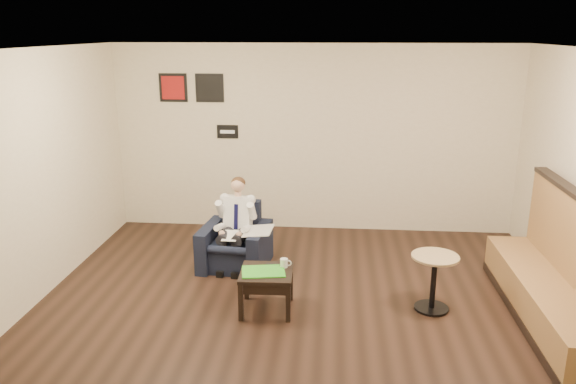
# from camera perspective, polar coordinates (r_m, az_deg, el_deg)

# --- Properties ---
(ground) EXTENTS (6.00, 6.00, 0.00)m
(ground) POSITION_cam_1_polar(r_m,az_deg,el_deg) (6.08, 1.24, -13.21)
(ground) COLOR black
(ground) RESTS_ON ground
(wall_back) EXTENTS (6.00, 0.02, 2.80)m
(wall_back) POSITION_cam_1_polar(r_m,az_deg,el_deg) (8.44, 2.62, 5.36)
(wall_back) COLOR beige
(wall_back) RESTS_ON ground
(wall_front) EXTENTS (6.00, 0.02, 2.80)m
(wall_front) POSITION_cam_1_polar(r_m,az_deg,el_deg) (2.80, -2.75, -18.31)
(wall_front) COLOR beige
(wall_front) RESTS_ON ground
(wall_left) EXTENTS (0.02, 6.00, 2.80)m
(wall_left) POSITION_cam_1_polar(r_m,az_deg,el_deg) (6.44, -26.37, 0.23)
(wall_left) COLOR beige
(wall_left) RESTS_ON ground
(ceiling) EXTENTS (6.00, 6.00, 0.02)m
(ceiling) POSITION_cam_1_polar(r_m,az_deg,el_deg) (5.30, 1.43, 14.19)
(ceiling) COLOR white
(ceiling) RESTS_ON wall_back
(seating_sign) EXTENTS (0.32, 0.02, 0.20)m
(seating_sign) POSITION_cam_1_polar(r_m,az_deg,el_deg) (8.56, -6.16, 6.12)
(seating_sign) COLOR black
(seating_sign) RESTS_ON wall_back
(art_print_left) EXTENTS (0.42, 0.03, 0.42)m
(art_print_left) POSITION_cam_1_polar(r_m,az_deg,el_deg) (8.66, -11.58, 10.35)
(art_print_left) COLOR #9E1413
(art_print_left) RESTS_ON wall_back
(art_print_right) EXTENTS (0.42, 0.03, 0.42)m
(art_print_right) POSITION_cam_1_polar(r_m,az_deg,el_deg) (8.52, -7.97, 10.43)
(art_print_right) COLOR black
(art_print_right) RESTS_ON wall_back
(armchair) EXTENTS (0.91, 0.91, 0.80)m
(armchair) POSITION_cam_1_polar(r_m,az_deg,el_deg) (7.30, -5.42, -4.59)
(armchair) COLOR black
(armchair) RESTS_ON ground
(seated_man) EXTENTS (0.61, 0.84, 1.10)m
(seated_man) POSITION_cam_1_polar(r_m,az_deg,el_deg) (7.16, -5.69, -3.77)
(seated_man) COLOR silver
(seated_man) RESTS_ON armchair
(lap_papers) EXTENTS (0.19, 0.27, 0.01)m
(lap_papers) POSITION_cam_1_polar(r_m,az_deg,el_deg) (7.10, -5.87, -4.43)
(lap_papers) COLOR white
(lap_papers) RESTS_ON seated_man
(newspaper) EXTENTS (0.37, 0.46, 0.01)m
(newspaper) POSITION_cam_1_polar(r_m,az_deg,el_deg) (7.09, -3.03, -3.94)
(newspaper) COLOR silver
(newspaper) RESTS_ON armchair
(side_table) EXTENTS (0.58, 0.58, 0.46)m
(side_table) POSITION_cam_1_polar(r_m,az_deg,el_deg) (6.25, -2.19, -9.97)
(side_table) COLOR black
(side_table) RESTS_ON ground
(green_folder) EXTENTS (0.51, 0.40, 0.01)m
(green_folder) POSITION_cam_1_polar(r_m,az_deg,el_deg) (6.13, -2.52, -8.07)
(green_folder) COLOR green
(green_folder) RESTS_ON side_table
(coffee_mug) EXTENTS (0.09, 0.09, 0.10)m
(coffee_mug) POSITION_cam_1_polar(r_m,az_deg,el_deg) (6.23, -0.41, -7.22)
(coffee_mug) COLOR white
(coffee_mug) RESTS_ON side_table
(smartphone) EXTENTS (0.15, 0.09, 0.01)m
(smartphone) POSITION_cam_1_polar(r_m,az_deg,el_deg) (6.29, -1.61, -7.41)
(smartphone) COLOR black
(smartphone) RESTS_ON side_table
(banquette) EXTENTS (0.63, 2.63, 1.34)m
(banquette) POSITION_cam_1_polar(r_m,az_deg,el_deg) (6.46, 25.22, -6.42)
(banquette) COLOR olive
(banquette) RESTS_ON ground
(cafe_table) EXTENTS (0.68, 0.68, 0.64)m
(cafe_table) POSITION_cam_1_polar(r_m,az_deg,el_deg) (6.42, 14.55, -8.91)
(cafe_table) COLOR #A38458
(cafe_table) RESTS_ON ground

